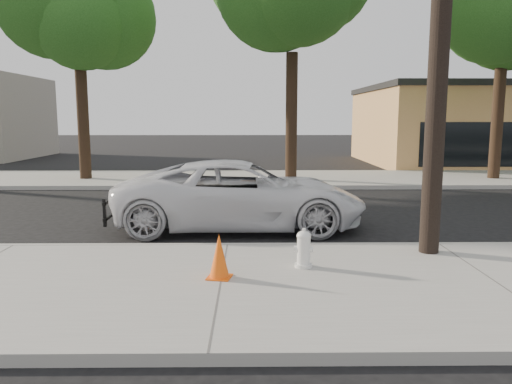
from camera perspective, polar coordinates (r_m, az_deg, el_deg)
ground at (r=11.54m, az=-2.81°, el=-4.06°), size 120.00×120.00×0.00m
near_sidewalk at (r=7.39m, az=-4.06°, el=-10.79°), size 90.00×4.40×0.15m
far_sidewalk at (r=19.91m, az=-1.92°, el=1.51°), size 90.00×5.00×0.15m
curb_near at (r=9.49m, az=-3.28°, el=-6.38°), size 90.00×0.12×0.16m
tree_b at (r=20.62m, az=-19.29°, el=18.24°), size 4.34×4.20×8.45m
tree_d at (r=21.89m, az=27.22°, el=17.77°), size 4.50×4.35×8.75m
police_cruiser at (r=11.32m, az=-1.73°, el=-0.30°), size 5.62×2.65×1.55m
fire_hydrant at (r=8.01m, az=5.47°, el=-6.57°), size 0.31×0.28×0.59m
traffic_cone at (r=7.46m, az=-4.23°, el=-7.38°), size 0.41×0.41×0.67m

